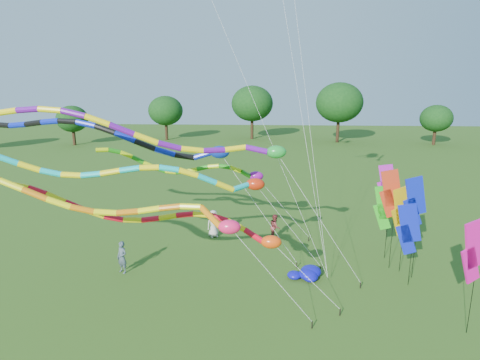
# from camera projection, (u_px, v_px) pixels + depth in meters

# --- Properties ---
(ground) EXTENTS (160.00, 160.00, 0.00)m
(ground) POSITION_uv_depth(u_px,v_px,m) (277.00, 332.00, 15.30)
(ground) COLOR #285516
(ground) RESTS_ON ground
(tube_kite_red) EXTENTS (13.48, 1.38, 5.76)m
(tube_kite_red) POSITION_uv_depth(u_px,v_px,m) (174.00, 220.00, 16.64)
(tube_kite_red) COLOR black
(tube_kite_red) RESTS_ON ground
(tube_kite_orange) EXTENTS (14.85, 1.06, 6.70)m
(tube_kite_orange) POSITION_uv_depth(u_px,v_px,m) (113.00, 205.00, 15.26)
(tube_kite_orange) COLOR black
(tube_kite_orange) RESTS_ON ground
(tube_kite_purple) EXTENTS (16.79, 1.93, 9.02)m
(tube_kite_purple) POSITION_uv_depth(u_px,v_px,m) (154.00, 135.00, 16.46)
(tube_kite_purple) COLOR black
(tube_kite_purple) RESTS_ON ground
(tube_kite_blue) EXTENTS (16.59, 1.15, 8.41)m
(tube_kite_blue) POSITION_uv_depth(u_px,v_px,m) (118.00, 138.00, 19.24)
(tube_kite_blue) COLOR black
(tube_kite_blue) RESTS_ON ground
(tube_kite_cyan) EXTENTS (14.06, 4.18, 7.38)m
(tube_kite_cyan) POSITION_uv_depth(u_px,v_px,m) (160.00, 176.00, 17.12)
(tube_kite_cyan) COLOR black
(tube_kite_cyan) RESTS_ON ground
(tube_kite_green) EXTENTS (11.50, 2.36, 6.43)m
(tube_kite_green) POSITION_uv_depth(u_px,v_px,m) (202.00, 169.00, 22.27)
(tube_kite_green) COLOR black
(tube_kite_green) RESTS_ON ground
(banner_pole_violet) EXTENTS (1.09, 0.56, 4.70)m
(banner_pole_violet) POSITION_uv_depth(u_px,v_px,m) (387.00, 185.00, 23.65)
(banner_pole_violet) COLOR black
(banner_pole_violet) RESTS_ON ground
(banner_pole_magenta_b) EXTENTS (1.11, 0.51, 4.61)m
(banner_pole_magenta_b) POSITION_uv_depth(u_px,v_px,m) (473.00, 252.00, 14.37)
(banner_pole_magenta_b) COLOR black
(banner_pole_magenta_b) RESTS_ON ground
(banner_pole_blue_b) EXTENTS (1.16, 0.23, 5.12)m
(banner_pole_blue_b) POSITION_uv_depth(u_px,v_px,m) (415.00, 202.00, 18.66)
(banner_pole_blue_b) COLOR black
(banner_pole_blue_b) RESTS_ON ground
(banner_pole_red) EXTENTS (1.16, 0.15, 5.21)m
(banner_pole_red) POSITION_uv_depth(u_px,v_px,m) (391.00, 194.00, 19.73)
(banner_pole_red) COLOR black
(banner_pole_red) RESTS_ON ground
(banner_pole_green) EXTENTS (1.14, 0.40, 4.09)m
(banner_pole_green) POSITION_uv_depth(u_px,v_px,m) (384.00, 208.00, 21.24)
(banner_pole_green) COLOR black
(banner_pole_green) RESTS_ON ground
(banner_pole_orange) EXTENTS (1.11, 0.51, 4.47)m
(banner_pole_orange) POSITION_uv_depth(u_px,v_px,m) (401.00, 211.00, 19.40)
(banner_pole_orange) COLOR black
(banner_pole_orange) RESTS_ON ground
(banner_pole_blue_a) EXTENTS (1.16, 0.20, 4.03)m
(banner_pole_blue_a) POSITION_uv_depth(u_px,v_px,m) (408.00, 229.00, 18.26)
(banner_pole_blue_a) COLOR black
(banner_pole_blue_a) RESTS_ON ground
(blue_nylon_heap) EXTENTS (1.85, 1.30, 0.57)m
(blue_nylon_heap) POSITION_uv_depth(u_px,v_px,m) (303.00, 277.00, 19.05)
(blue_nylon_heap) COLOR #0E0DB4
(blue_nylon_heap) RESTS_ON ground
(person_a) EXTENTS (0.99, 0.87, 1.71)m
(person_a) POSITION_uv_depth(u_px,v_px,m) (214.00, 224.00, 24.65)
(person_a) COLOR beige
(person_a) RESTS_ON ground
(person_b) EXTENTS (0.71, 0.64, 1.63)m
(person_b) POSITION_uv_depth(u_px,v_px,m) (122.00, 257.00, 19.94)
(person_b) COLOR #43515E
(person_b) RESTS_ON ground
(person_c) EXTENTS (0.61, 0.77, 1.56)m
(person_c) POSITION_uv_depth(u_px,v_px,m) (275.00, 227.00, 24.33)
(person_c) COLOR maroon
(person_c) RESTS_ON ground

